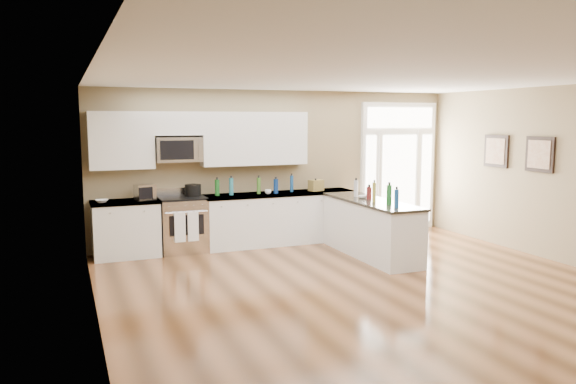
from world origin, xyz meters
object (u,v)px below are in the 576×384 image
(kitchen_range, at_px, (183,224))
(toaster_oven, at_px, (145,192))
(stockpot, at_px, (193,190))
(peninsula_cabinet, at_px, (371,230))

(kitchen_range, xyz_separation_m, toaster_oven, (-0.63, -0.04, 0.59))
(stockpot, distance_m, toaster_oven, 0.84)
(kitchen_range, relative_size, toaster_oven, 3.55)
(kitchen_range, height_order, toaster_oven, toaster_oven)
(peninsula_cabinet, bearing_deg, kitchen_range, 153.06)
(peninsula_cabinet, distance_m, toaster_oven, 3.81)
(stockpot, xyz_separation_m, toaster_oven, (-0.83, -0.12, 0.01))
(kitchen_range, relative_size, stockpot, 3.84)
(peninsula_cabinet, bearing_deg, stockpot, 149.93)
(peninsula_cabinet, relative_size, toaster_oven, 7.62)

